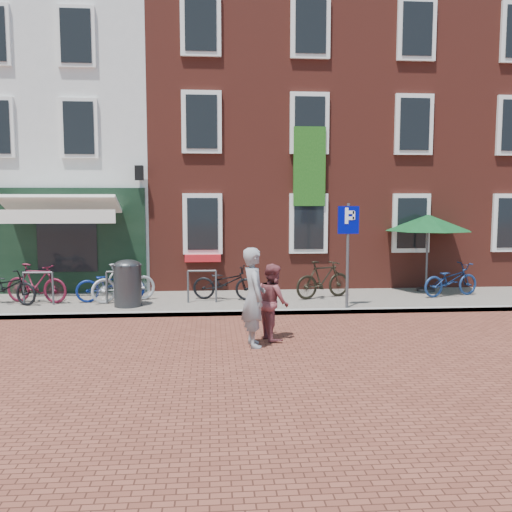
{
  "coord_description": "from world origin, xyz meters",
  "views": [
    {
      "loc": [
        0.75,
        -12.42,
        2.67
      ],
      "look_at": [
        1.83,
        0.87,
        1.3
      ],
      "focal_mm": 38.35,
      "sensor_mm": 36.0,
      "label": 1
    }
  ],
  "objects": [
    {
      "name": "bicycle_4",
      "position": [
        1.09,
        1.54,
        0.55
      ],
      "size": [
        1.79,
        0.98,
        0.89
      ],
      "primitive_type": "imported",
      "rotation": [
        0.0,
        0.0,
        1.33
      ],
      "color": "black",
      "rests_on": "sidewalk"
    },
    {
      "name": "bicycle_5",
      "position": [
        3.65,
        1.57,
        0.6
      ],
      "size": [
        1.7,
        1.07,
        0.99
      ],
      "primitive_type": "imported",
      "rotation": [
        0.0,
        0.0,
        1.97
      ],
      "color": "black",
      "rests_on": "sidewalk"
    },
    {
      "name": "bicycle_0",
      "position": [
        -4.28,
        1.36,
        0.55
      ],
      "size": [
        1.8,
        1.21,
        0.89
      ],
      "primitive_type": "imported",
      "rotation": [
        0.0,
        0.0,
        1.17
      ],
      "color": "black",
      "rests_on": "sidewalk"
    },
    {
      "name": "bicycle_6",
      "position": [
        7.11,
        1.56,
        0.55
      ],
      "size": [
        1.8,
        1.04,
        0.89
      ],
      "primitive_type": "imported",
      "rotation": [
        0.0,
        0.0,
        1.85
      ],
      "color": "navy",
      "rests_on": "sidewalk"
    },
    {
      "name": "litter_bin",
      "position": [
        -1.29,
        0.87,
        0.73
      ],
      "size": [
        0.66,
        0.66,
        1.21
      ],
      "color": "#333335",
      "rests_on": "sidewalk"
    },
    {
      "name": "building_brick_mid",
      "position": [
        2.0,
        7.0,
        5.0
      ],
      "size": [
        6.0,
        8.0,
        10.0
      ],
      "primitive_type": "cube",
      "color": "maroon",
      "rests_on": "ground"
    },
    {
      "name": "sidewalk",
      "position": [
        1.0,
        1.5,
        0.05
      ],
      "size": [
        24.0,
        3.0,
        0.1
      ],
      "primitive_type": "cube",
      "color": "slate",
      "rests_on": "ground"
    },
    {
      "name": "bicycle_3",
      "position": [
        -1.47,
        1.43,
        0.6
      ],
      "size": [
        1.68,
        1.15,
        0.99
      ],
      "primitive_type": "imported",
      "rotation": [
        0.0,
        0.0,
        2.03
      ],
      "color": "#B4B4B7",
      "rests_on": "sidewalk"
    },
    {
      "name": "boy",
      "position": [
        1.91,
        -2.17,
        0.73
      ],
      "size": [
        0.71,
        0.82,
        1.46
      ],
      "primitive_type": "imported",
      "rotation": [
        0.0,
        0.0,
        1.82
      ],
      "color": "brown",
      "rests_on": "ground"
    },
    {
      "name": "building_brick_right",
      "position": [
        8.0,
        7.0,
        5.0
      ],
      "size": [
        6.0,
        8.0,
        10.0
      ],
      "primitive_type": "cube",
      "color": "maroon",
      "rests_on": "ground"
    },
    {
      "name": "parasol",
      "position": [
        6.78,
        2.4,
        2.12
      ],
      "size": [
        2.43,
        2.43,
        2.26
      ],
      "color": "#4C4C4F",
      "rests_on": "sidewalk"
    },
    {
      "name": "woman",
      "position": [
        1.51,
        -2.64,
        0.91
      ],
      "size": [
        0.53,
        0.72,
        1.82
      ],
      "primitive_type": "imported",
      "rotation": [
        0.0,
        0.0,
        1.73
      ],
      "color": "gray",
      "rests_on": "ground"
    },
    {
      "name": "bicycle_2",
      "position": [
        -1.82,
        1.52,
        0.55
      ],
      "size": [
        1.78,
        0.89,
        0.89
      ],
      "primitive_type": "imported",
      "rotation": [
        0.0,
        0.0,
        1.75
      ],
      "color": "navy",
      "rests_on": "sidewalk"
    },
    {
      "name": "ground",
      "position": [
        0.0,
        0.0,
        0.0
      ],
      "size": [
        80.0,
        80.0,
        0.0
      ],
      "primitive_type": "plane",
      "color": "brown"
    },
    {
      "name": "building_stucco",
      "position": [
        -5.0,
        7.0,
        4.5
      ],
      "size": [
        8.0,
        8.0,
        9.0
      ],
      "primitive_type": "cube",
      "color": "silver",
      "rests_on": "ground"
    },
    {
      "name": "parking_sign",
      "position": [
        3.96,
        0.24,
        1.79
      ],
      "size": [
        0.5,
        0.08,
        2.49
      ],
      "color": "#4C4C4F",
      "rests_on": "sidewalk"
    },
    {
      "name": "bicycle_1",
      "position": [
        -3.63,
        1.48,
        0.6
      ],
      "size": [
        1.71,
        0.89,
        0.99
      ],
      "primitive_type": "imported",
      "rotation": [
        0.0,
        0.0,
        1.3
      ],
      "color": "#591123",
      "rests_on": "sidewalk"
    }
  ]
}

